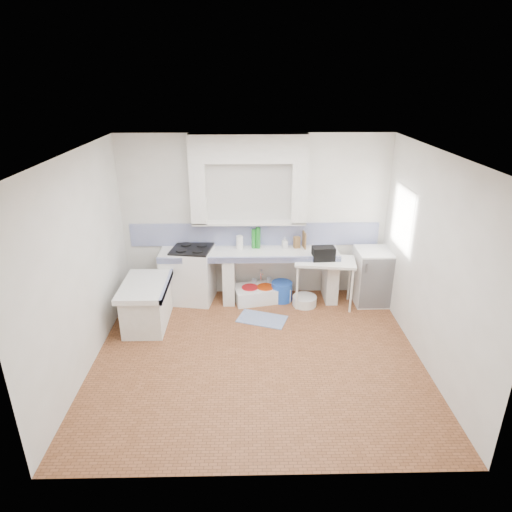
{
  "coord_description": "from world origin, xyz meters",
  "views": [
    {
      "loc": [
        -0.13,
        -5.19,
        3.64
      ],
      "look_at": [
        0.0,
        1.0,
        1.1
      ],
      "focal_mm": 31.0,
      "sensor_mm": 36.0,
      "label": 1
    }
  ],
  "objects_px": {
    "side_table": "(324,282)",
    "fridge": "(373,276)",
    "stove": "(193,275)",
    "sink": "(261,294)"
  },
  "relations": [
    {
      "from": "sink",
      "to": "side_table",
      "type": "xyz_separation_m",
      "value": [
        1.05,
        -0.19,
        0.3
      ]
    },
    {
      "from": "fridge",
      "to": "stove",
      "type": "bearing_deg",
      "value": 176.59
    },
    {
      "from": "stove",
      "to": "side_table",
      "type": "bearing_deg",
      "value": 3.45
    },
    {
      "from": "stove",
      "to": "fridge",
      "type": "distance_m",
      "value": 3.07
    },
    {
      "from": "sink",
      "to": "fridge",
      "type": "relative_size",
      "value": 0.97
    },
    {
      "from": "sink",
      "to": "side_table",
      "type": "relative_size",
      "value": 0.94
    },
    {
      "from": "stove",
      "to": "sink",
      "type": "relative_size",
      "value": 1.02
    },
    {
      "from": "sink",
      "to": "stove",
      "type": "bearing_deg",
      "value": 165.78
    },
    {
      "from": "sink",
      "to": "fridge",
      "type": "bearing_deg",
      "value": -15.45
    },
    {
      "from": "side_table",
      "to": "fridge",
      "type": "relative_size",
      "value": 1.04
    }
  ]
}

